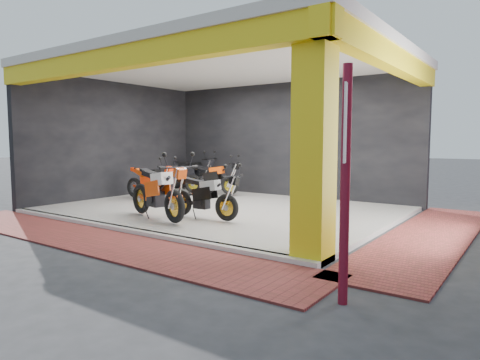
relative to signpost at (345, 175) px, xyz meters
The scene contains 17 objects.
ground 5.34m from the signpost, 156.66° to the left, with size 80.00×80.00×0.00m, color #2D2D30.
showroom_floor 6.37m from the signpost, 139.50° to the left, with size 8.00×6.00×0.10m, color white.
showroom_ceiling 6.60m from the signpost, 139.50° to the left, with size 8.40×6.40×0.20m, color beige.
back_wall 8.57m from the signpost, 123.53° to the left, with size 8.20×0.20×3.50m, color black.
left_wall 9.72m from the signpost, 155.41° to the left, with size 0.20×6.20×3.50m, color black.
corner_column 1.66m from the signpost, 127.24° to the left, with size 0.50×0.50×3.50m, color gold.
header_beam_front 5.20m from the signpost, 167.58° to the left, with size 8.40×0.30×0.40m, color gold.
header_beam_right 4.53m from the signpost, 100.27° to the left, with size 0.30×6.40×0.40m, color gold.
floor_kerb 5.03m from the signpost, 167.81° to the left, with size 8.00×0.20×0.10m, color white.
paver_front 4.94m from the signpost, behind, with size 9.00×1.40×0.03m, color maroon.
paver_right 4.27m from the signpost, 89.04° to the left, with size 1.40×7.00×0.03m, color maroon.
signpost is the anchor object (origin of this frame).
moto_hero 4.65m from the signpost, 157.03° to the left, with size 2.26×0.84×1.38m, color #DE4309, non-canonical shape.
moto_row_a 4.44m from the signpost, 143.79° to the left, with size 1.88×0.70×1.15m, color black, non-canonical shape.
moto_row_b 7.74m from the signpost, 149.65° to the left, with size 1.94×0.72×1.19m, color red, non-canonical shape.
moto_row_c 8.51m from the signpost, 135.02° to the left, with size 1.95×0.72×1.19m, color black, non-canonical shape.
moto_row_d 9.91m from the signpost, 138.58° to the left, with size 2.09×0.77×1.28m, color black, non-canonical shape.
Camera 1 is at (6.42, -6.36, 1.77)m, focal length 32.00 mm.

